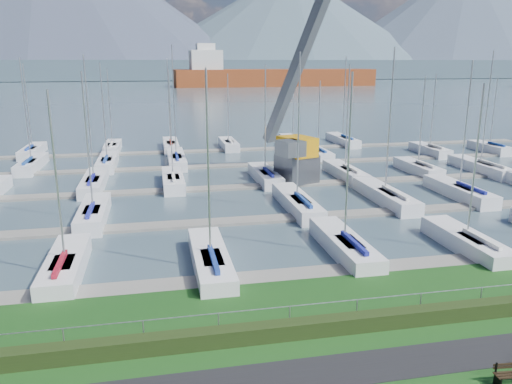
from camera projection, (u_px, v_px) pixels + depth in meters
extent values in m
cube|color=black|center=(337.00, 371.00, 18.45)|extent=(160.00, 2.00, 0.04)
cube|color=#455964|center=(164.00, 84.00, 267.85)|extent=(800.00, 540.00, 0.20)
cube|color=#213112|center=(315.00, 327.00, 20.83)|extent=(80.00, 0.70, 0.70)
cylinder|color=gray|center=(313.00, 304.00, 20.99)|extent=(80.00, 0.04, 0.04)
cube|color=#495D6B|center=(161.00, 69.00, 332.58)|extent=(900.00, 80.00, 12.00)
cone|color=#485C6A|center=(290.00, 23.00, 420.34)|extent=(300.00, 300.00, 85.00)
cone|color=#455265|center=(465.00, 18.00, 460.66)|extent=(320.00, 320.00, 100.00)
cube|color=slate|center=(278.00, 277.00, 27.04)|extent=(90.00, 1.60, 0.25)
cube|color=slate|center=(245.00, 221.00, 36.52)|extent=(90.00, 1.60, 0.25)
cube|color=#65625E|center=(226.00, 188.00, 46.00)|extent=(90.00, 1.60, 0.25)
cube|color=slate|center=(213.00, 166.00, 55.48)|extent=(90.00, 1.60, 0.25)
cube|color=gray|center=(204.00, 151.00, 64.96)|extent=(90.00, 1.60, 0.25)
cube|color=black|center=(498.00, 381.00, 17.50)|extent=(0.09, 0.40, 0.45)
cube|color=black|center=(496.00, 367.00, 17.57)|extent=(0.05, 0.05, 0.40)
cube|color=#515358|center=(297.00, 168.00, 47.74)|extent=(4.08, 4.08, 2.60)
cube|color=orange|center=(297.00, 146.00, 47.21)|extent=(3.58, 4.07, 1.80)
cube|color=slate|center=(304.00, 49.00, 49.53)|extent=(6.39, 10.26, 19.89)
cube|color=slate|center=(290.00, 148.00, 45.03)|extent=(2.62, 2.74, 1.40)
cube|color=brown|center=(275.00, 80.00, 237.22)|extent=(95.33, 20.69, 10.00)
cube|color=silver|center=(206.00, 64.00, 228.03)|extent=(14.39, 14.39, 12.00)
cube|color=silver|center=(205.00, 48.00, 226.25)|extent=(8.22, 8.22, 4.00)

